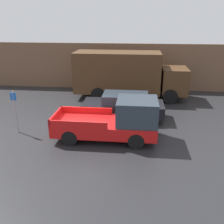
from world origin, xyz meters
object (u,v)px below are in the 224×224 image
Objects in this scene: pickup_truck at (116,121)px; parking_sign at (15,109)px; car at (124,106)px; delivery_truck at (126,74)px.

pickup_truck is 5.31m from parking_sign.
car is 6.10m from parking_sign.
car is 0.59× the size of delivery_truck.
parking_sign is at bearing -128.23° from delivery_truck.
pickup_truck is 1.05× the size of car.
car is (0.20, 2.82, -0.19)m from pickup_truck.
parking_sign is at bearing -154.79° from car.
pickup_truck is at bearing -94.16° from car.
delivery_truck reaches higher than car.
pickup_truck is 0.62× the size of delivery_truck.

